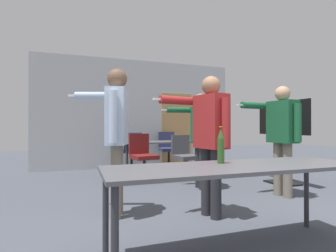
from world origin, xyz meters
TOP-DOWN VIEW (x-y plane):
  - back_wall at (0.03, 5.56)m, footprint 5.40×0.12m
  - conference_table_near at (-0.28, 0.41)m, footprint 2.25×0.70m
  - conference_table_far at (0.18, 4.25)m, footprint 1.69×0.78m
  - tv_screen at (2.15, 2.54)m, footprint 0.44×1.28m
  - person_right_polo at (0.48, 2.70)m, footprint 0.76×0.65m
  - person_left_plaid at (-1.13, 1.71)m, footprint 0.74×0.74m
  - person_center_tall at (-0.05, 1.33)m, footprint 0.85×0.61m
  - person_near_casual at (1.46, 1.80)m, footprint 0.83×0.65m
  - office_chair_near_pushed at (0.72, 5.14)m, footprint 0.52×0.56m
  - office_chair_far_left at (-0.33, 3.67)m, footprint 0.54×0.60m
  - office_chair_mid_tucked at (-0.29, 4.99)m, footprint 0.52×0.57m
  - office_chair_far_right at (0.59, 3.65)m, footprint 0.53×0.59m
  - beer_bottle at (-0.36, 0.55)m, footprint 0.06×0.06m
  - drink_cup at (0.61, 4.34)m, footprint 0.07×0.07m

SIDE VIEW (x-z plane):
  - office_chair_far_right at x=0.59m, z-range -0.03..0.88m
  - office_chair_far_left at x=-0.33m, z-range -0.02..0.92m
  - office_chair_mid_tucked at x=-0.29m, z-range -0.02..0.93m
  - office_chair_near_pushed at x=0.72m, z-range -0.02..0.93m
  - conference_table_far at x=0.18m, z-range 0.31..1.06m
  - conference_table_near at x=-0.28m, z-range 0.31..1.07m
  - drink_cup at x=0.61m, z-range 0.76..0.87m
  - beer_bottle at x=-0.36m, z-range 0.75..1.08m
  - tv_screen at x=2.15m, z-range 0.22..1.79m
  - person_right_polo at x=0.48m, z-range 0.18..1.86m
  - person_center_tall at x=-0.05m, z-range 0.18..1.88m
  - person_near_casual at x=1.46m, z-range 0.18..1.90m
  - person_left_plaid at x=-1.13m, z-range 0.21..2.00m
  - back_wall at x=0.03m, z-range -0.01..2.90m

